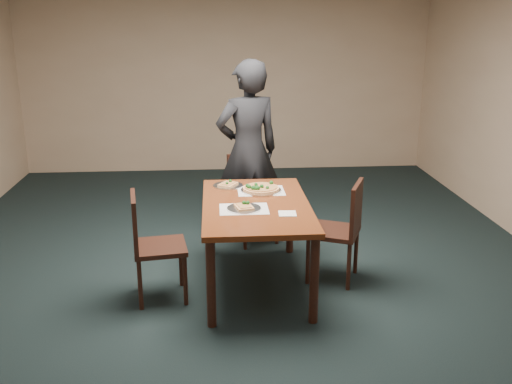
{
  "coord_description": "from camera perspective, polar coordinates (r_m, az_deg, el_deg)",
  "views": [
    {
      "loc": [
        -0.21,
        -4.55,
        2.26
      ],
      "look_at": [
        0.14,
        0.01,
        0.85
      ],
      "focal_mm": 40.0,
      "sensor_mm": 36.0,
      "label": 1
    }
  ],
  "objects": [
    {
      "name": "ground",
      "position": [
        5.09,
        -1.61,
        -9.27
      ],
      "size": [
        8.0,
        8.0,
        0.0
      ],
      "primitive_type": "plane",
      "color": "black",
      "rests_on": "ground"
    },
    {
      "name": "room_shell",
      "position": [
        4.59,
        -1.79,
        10.59
      ],
      "size": [
        8.0,
        8.0,
        8.0
      ],
      "color": "tan",
      "rests_on": "ground"
    },
    {
      "name": "dining_table",
      "position": [
        4.85,
        0.0,
        -2.17
      ],
      "size": [
        0.9,
        1.5,
        0.75
      ],
      "color": "#592611",
      "rests_on": "ground"
    },
    {
      "name": "chair_far",
      "position": [
        5.93,
        -0.55,
        0.02
      ],
      "size": [
        0.54,
        0.54,
        0.91
      ],
      "rotation": [
        0.0,
        0.0,
        0.36
      ],
      "color": "black",
      "rests_on": "ground"
    },
    {
      "name": "chair_left",
      "position": [
        4.74,
        -10.56,
        -4.81
      ],
      "size": [
        0.48,
        0.48,
        0.91
      ],
      "rotation": [
        0.0,
        0.0,
        1.72
      ],
      "color": "black",
      "rests_on": "ground"
    },
    {
      "name": "chair_right",
      "position": [
        5.04,
        8.65,
        -3.34
      ],
      "size": [
        0.55,
        0.55,
        0.91
      ],
      "rotation": [
        0.0,
        0.0,
        -1.98
      ],
      "color": "black",
      "rests_on": "ground"
    },
    {
      "name": "diner",
      "position": [
        5.9,
        -0.82,
        4.13
      ],
      "size": [
        0.78,
        0.63,
        1.87
      ],
      "primitive_type": "imported",
      "rotation": [
        0.0,
        0.0,
        3.45
      ],
      "color": "black",
      "rests_on": "ground"
    },
    {
      "name": "placemat_main",
      "position": [
        5.16,
        0.5,
        0.12
      ],
      "size": [
        0.42,
        0.32,
        0.0
      ],
      "primitive_type": "cube",
      "color": "white",
      "rests_on": "dining_table"
    },
    {
      "name": "placemat_near",
      "position": [
        4.68,
        -1.21,
        -1.71
      ],
      "size": [
        0.4,
        0.3,
        0.0
      ],
      "primitive_type": "cube",
      "color": "white",
      "rests_on": "dining_table"
    },
    {
      "name": "pizza_pan",
      "position": [
        5.15,
        0.46,
        0.35
      ],
      "size": [
        0.37,
        0.37,
        0.08
      ],
      "color": "silver",
      "rests_on": "dining_table"
    },
    {
      "name": "slice_plate_near",
      "position": [
        4.68,
        -1.2,
        -1.54
      ],
      "size": [
        0.28,
        0.28,
        0.06
      ],
      "color": "silver",
      "rests_on": "dining_table"
    },
    {
      "name": "slice_plate_far",
      "position": [
        5.31,
        -2.82,
        0.71
      ],
      "size": [
        0.28,
        0.28,
        0.05
      ],
      "color": "silver",
      "rests_on": "dining_table"
    },
    {
      "name": "napkin",
      "position": [
        4.57,
        3.16,
        -2.18
      ],
      "size": [
        0.15,
        0.15,
        0.01
      ],
      "primitive_type": "cube",
      "rotation": [
        0.0,
        0.0,
        -0.05
      ],
      "color": "white",
      "rests_on": "dining_table"
    }
  ]
}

